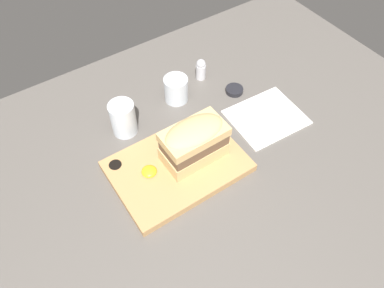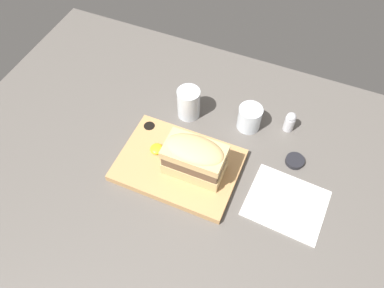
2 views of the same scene
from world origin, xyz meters
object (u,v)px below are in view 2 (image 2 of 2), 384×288
Objects in this scene: sandwich at (195,157)px; salt_shaker at (290,121)px; serving_board at (178,165)px; napkin at (286,203)px; water_glass at (189,105)px; wine_glass at (249,118)px; condiment_dish at (295,161)px.

sandwich is 31.62cm from salt_shaker.
serving_board is 2.06× the size of sandwich.
water_glass is at bearing 153.02° from napkin.
wine_glass reaches higher than condiment_dish.
wine_glass is at bearing 8.12° from water_glass.
wine_glass is at bearing 129.72° from napkin.
napkin is (16.74, -20.15, -3.29)cm from wine_glass.
salt_shaker reaches higher than napkin.
sandwich reaches higher than salt_shaker.
water_glass reaches higher than napkin.
wine_glass is 11.52cm from salt_shaker.
sandwich is 21.38cm from water_glass.
napkin is at bearing -26.98° from water_glass.
salt_shaker is at bearing 52.30° from sandwich.
napkin is at bearing 2.39° from sandwich.
salt_shaker reaches higher than serving_board.
sandwich is 2.08× the size of wine_glass.
napkin is at bearing 1.39° from serving_board.
water_glass is at bearing -168.05° from salt_shaker.
condiment_dish is at bearing -66.12° from salt_shaker.
serving_board is 24.69cm from wine_glass.
water_glass reaches higher than salt_shaker.
sandwich is 2.31× the size of salt_shaker.
wine_glass is (12.98, 20.87, 2.39)cm from serving_board.
serving_board is 1.57× the size of napkin.
condiment_dish is at bearing -24.29° from wine_glass.
sandwich reaches higher than serving_board.
serving_board is at bearing -75.17° from water_glass.
sandwich is 3.02× the size of condiment_dish.
napkin is 3.03× the size of salt_shaker.
wine_glass is at bearing 58.11° from serving_board.
water_glass is 18.03cm from wine_glass.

